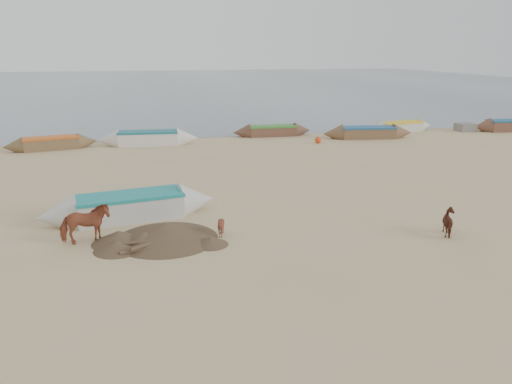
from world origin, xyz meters
TOP-DOWN VIEW (x-y plane):
  - ground at (0.00, 0.00)m, footprint 140.00×140.00m
  - sea at (0.00, 82.00)m, footprint 160.00×160.00m
  - cow_adult at (-6.05, 2.71)m, footprint 1.66×0.88m
  - calf_front at (-1.64, 2.29)m, footprint 0.89×0.87m
  - calf_right at (6.08, 0.62)m, footprint 0.79×0.91m
  - near_canoe at (-4.64, 4.97)m, footprint 6.73×2.54m
  - debris_pile at (-3.47, 2.49)m, footprint 4.62×4.62m
  - waterline_canoes at (-0.57, 20.21)m, footprint 57.03×4.29m
  - beach_clutter at (3.65, 19.99)m, footprint 42.27×4.50m

SIDE VIEW (x-z plane):
  - ground at x=0.00m, z-range 0.00..0.00m
  - sea at x=0.00m, z-range 0.01..0.01m
  - debris_pile at x=-3.47m, z-range 0.00..0.57m
  - beach_clutter at x=3.65m, z-range -0.02..0.62m
  - calf_front at x=-1.64m, z-range 0.00..0.74m
  - waterline_canoes at x=-0.57m, z-range -0.04..0.90m
  - calf_right at x=6.08m, z-range 0.00..0.89m
  - near_canoe at x=-4.64m, z-range 0.00..0.95m
  - cow_adult at x=-6.05m, z-range 0.00..1.35m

